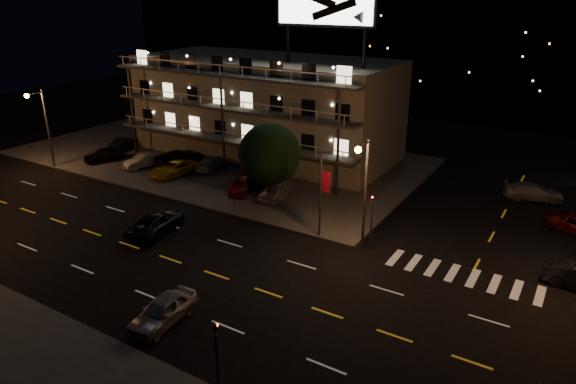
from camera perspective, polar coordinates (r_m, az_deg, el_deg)
The scene contains 24 objects.
ground at distance 34.88m, azimuth -10.53°, elevation -8.20°, with size 140.00×140.00×0.00m, color black.
curb_nw at distance 57.28m, azimuth -7.91°, elevation 3.99°, with size 44.00×24.00×0.15m, color #393936.
motel at distance 56.62m, azimuth -2.45°, elevation 9.49°, with size 28.00×13.80×18.10m.
hill_backdrop at distance 94.97m, azimuth 15.61°, elevation 17.37°, with size 120.00×25.00×24.00m.
streetlight_nw at distance 57.00m, azimuth -25.55°, elevation 7.11°, with size 0.44×1.92×8.00m.
streetlight_nc at distance 34.70m, azimuth 8.41°, elevation 0.83°, with size 0.44×1.92×8.00m.
signal_nw at distance 35.91m, azimuth 9.29°, elevation -2.63°, with size 0.20×0.27×4.60m.
signal_sw at distance 23.17m, azimuth -7.92°, elevation -17.44°, with size 0.20×0.27×4.60m.
banner_north at distance 36.99m, azimuth 3.72°, elevation -0.20°, with size 0.83×0.16×6.40m.
stop_sign at distance 41.82m, azimuth -6.06°, elevation -0.19°, with size 0.91×0.11×2.61m.
tree at distance 42.93m, azimuth -2.09°, elevation 4.02°, with size 5.42×5.22×6.82m.
lot_car_0 at distance 57.98m, azimuth -19.71°, elevation 3.97°, with size 1.73×4.29×1.46m, color black.
lot_car_1 at distance 54.71m, azimuth -15.83°, elevation 3.35°, with size 1.41×4.05×1.33m, color gray.
lot_car_2 at distance 51.46m, azimuth -12.51°, elevation 2.55°, with size 2.27×4.92×1.37m, color gold.
lot_car_3 at distance 46.44m, azimuth -5.19°, elevation 0.82°, with size 1.71×4.20×1.22m, color #5B0F0D.
lot_car_4 at distance 44.67m, azimuth -1.35°, elevation 0.22°, with size 1.73×4.29×1.46m, color gray.
lot_car_5 at distance 61.75m, azimuth -17.67°, elevation 5.16°, with size 1.38×3.97×1.31m, color black.
lot_car_6 at distance 54.93m, azimuth -11.89°, elevation 3.83°, with size 2.35×5.09×1.42m, color black.
lot_car_7 at distance 52.67m, azimuth -8.33°, elevation 3.27°, with size 1.90×4.68×1.36m, color gray.
lot_car_8 at distance 49.38m, azimuth -2.62°, elevation 2.27°, with size 1.65×4.10×1.40m, color black.
lot_car_9 at distance 48.15m, azimuth -2.10°, elevation 1.78°, with size 1.50×4.30×1.42m, color #5B0F0D.
side_car_2 at distance 49.66m, azimuth 25.60°, elevation 0.05°, with size 1.99×4.90×1.42m, color gray.
road_car_east at distance 29.55m, azimuth -13.77°, elevation -12.70°, with size 1.79×4.45×1.52m, color gray.
road_car_west at distance 40.01m, azimuth -14.42°, elevation -3.33°, with size 2.46×5.34×1.48m, color black.
Camera 1 is at (20.88, -22.15, 17.03)m, focal length 32.00 mm.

